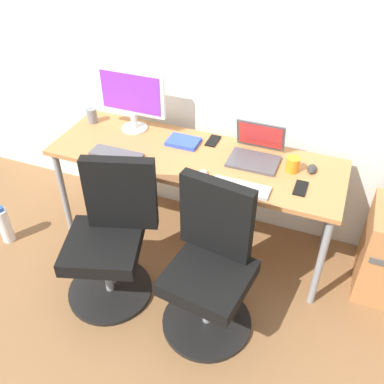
% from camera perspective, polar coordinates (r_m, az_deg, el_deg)
% --- Properties ---
extents(ground_plane, '(5.28, 5.28, 0.00)m').
position_cam_1_polar(ground_plane, '(3.24, 0.32, -6.22)').
color(ground_plane, brown).
extents(back_wall, '(4.40, 0.04, 2.60)m').
position_cam_1_polar(back_wall, '(2.86, 3.39, 18.34)').
color(back_wall, silver).
rests_on(back_wall, ground).
extents(desk, '(1.89, 0.62, 0.74)m').
position_cam_1_polar(desk, '(2.81, 0.37, 3.70)').
color(desk, '#B77542').
rests_on(desk, ground).
extents(office_chair_left, '(0.55, 0.55, 0.94)m').
position_cam_1_polar(office_chair_left, '(2.67, -10.68, -6.17)').
color(office_chair_left, black).
rests_on(office_chair_left, ground).
extents(office_chair_right, '(0.54, 0.54, 0.94)m').
position_cam_1_polar(office_chair_right, '(2.47, 2.46, -10.00)').
color(office_chair_right, black).
rests_on(office_chair_right, ground).
extents(water_bottle_on_floor, '(0.09, 0.09, 0.31)m').
position_cam_1_polar(water_bottle_on_floor, '(3.41, -23.46, -3.98)').
color(water_bottle_on_floor, white).
rests_on(water_bottle_on_floor, ground).
extents(desktop_monitor, '(0.48, 0.18, 0.43)m').
position_cam_1_polar(desktop_monitor, '(2.98, -7.96, 12.43)').
color(desktop_monitor, silver).
rests_on(desktop_monitor, desk).
extents(open_laptop, '(0.31, 0.29, 0.22)m').
position_cam_1_polar(open_laptop, '(2.75, 8.48, 5.40)').
color(open_laptop, '#4C4C51').
rests_on(open_laptop, desk).
extents(keyboard_by_monitor, '(0.34, 0.12, 0.02)m').
position_cam_1_polar(keyboard_by_monitor, '(2.82, -9.93, 4.94)').
color(keyboard_by_monitor, '#515156').
rests_on(keyboard_by_monitor, desk).
extents(keyboard_by_laptop, '(0.34, 0.12, 0.02)m').
position_cam_1_polar(keyboard_by_laptop, '(2.50, 6.40, 0.59)').
color(keyboard_by_laptop, '#B7B7B7').
rests_on(keyboard_by_laptop, desk).
extents(mouse_by_monitor, '(0.06, 0.10, 0.03)m').
position_cam_1_polar(mouse_by_monitor, '(2.72, 15.54, 2.97)').
color(mouse_by_monitor, '#2D2D2D').
rests_on(mouse_by_monitor, desk).
extents(mouse_by_laptop, '(0.06, 0.10, 0.03)m').
position_cam_1_polar(mouse_by_laptop, '(2.58, 1.35, 2.37)').
color(mouse_by_laptop, '#B7B7B7').
rests_on(mouse_by_laptop, desk).
extents(coffee_mug, '(0.08, 0.08, 0.09)m').
position_cam_1_polar(coffee_mug, '(2.68, 13.12, 3.54)').
color(coffee_mug, orange).
rests_on(coffee_mug, desk).
extents(pen_cup, '(0.07, 0.07, 0.10)m').
position_cam_1_polar(pen_cup, '(3.21, -13.02, 9.78)').
color(pen_cup, slate).
rests_on(pen_cup, desk).
extents(phone_near_laptop, '(0.07, 0.14, 0.01)m').
position_cam_1_polar(phone_near_laptop, '(2.92, 2.79, 6.75)').
color(phone_near_laptop, black).
rests_on(phone_near_laptop, desk).
extents(phone_near_monitor, '(0.07, 0.14, 0.01)m').
position_cam_1_polar(phone_near_monitor, '(2.56, 14.12, 0.50)').
color(phone_near_monitor, black).
rests_on(phone_near_monitor, desk).
extents(notebook, '(0.21, 0.15, 0.03)m').
position_cam_1_polar(notebook, '(2.90, -1.16, 6.65)').
color(notebook, blue).
rests_on(notebook, desk).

